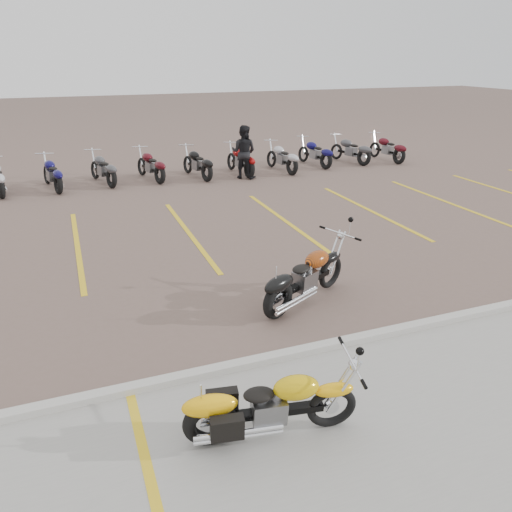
% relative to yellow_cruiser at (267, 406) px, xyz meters
% --- Properties ---
extents(ground, '(100.00, 100.00, 0.00)m').
position_rel_yellow_cruiser_xyz_m(ground, '(0.87, 3.40, -0.43)').
color(ground, brown).
rests_on(ground, ground).
extents(concrete_apron, '(60.00, 5.00, 0.01)m').
position_rel_yellow_cruiser_xyz_m(concrete_apron, '(0.87, -1.10, -0.42)').
color(concrete_apron, '#9E9B93').
rests_on(concrete_apron, ground).
extents(curb, '(60.00, 0.18, 0.12)m').
position_rel_yellow_cruiser_xyz_m(curb, '(0.87, 1.40, -0.37)').
color(curb, '#ADAAA3').
rests_on(curb, ground).
extents(parking_stripes, '(38.00, 5.50, 0.01)m').
position_rel_yellow_cruiser_xyz_m(parking_stripes, '(0.87, 7.40, -0.42)').
color(parking_stripes, gold).
rests_on(parking_stripes, ground).
extents(yellow_cruiser, '(2.08, 0.50, 0.86)m').
position_rel_yellow_cruiser_xyz_m(yellow_cruiser, '(0.00, 0.00, 0.00)').
color(yellow_cruiser, black).
rests_on(yellow_cruiser, ground).
extents(flame_cruiser, '(2.08, 1.16, 0.93)m').
position_rel_yellow_cruiser_xyz_m(flame_cruiser, '(1.89, 2.93, 0.04)').
color(flame_cruiser, black).
rests_on(flame_cruiser, ground).
extents(person_b, '(1.17, 1.13, 1.89)m').
position_rel_yellow_cruiser_xyz_m(person_b, '(4.21, 12.59, 0.52)').
color(person_b, black).
rests_on(person_b, ground).
extents(bg_bike_row, '(19.13, 2.08, 1.10)m').
position_rel_yellow_cruiser_xyz_m(bg_bike_row, '(1.79, 13.33, 0.12)').
color(bg_bike_row, black).
rests_on(bg_bike_row, ground).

